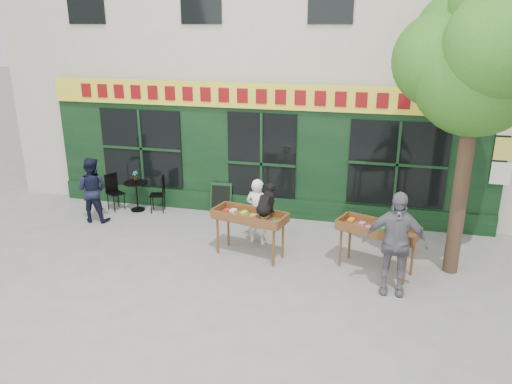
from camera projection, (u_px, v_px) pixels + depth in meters
The scene contains 14 objects.
ground at pixel (236, 254), 10.54m from camera, with size 80.00×80.00×0.00m, color slate.
building at pixel (292, 10), 14.43m from camera, with size 14.00×7.26×10.00m.
street_tree at pixel (481, 55), 8.54m from camera, with size 3.05×2.90×5.60m.
book_cart_center at pixel (250, 219), 10.21m from camera, with size 1.60×0.95×0.99m.
dog at pixel (266, 200), 9.93m from camera, with size 0.34×0.60×0.60m, color black, non-canonical shape.
woman at pixel (257, 212), 10.83m from camera, with size 0.54×0.35×1.48m, color white.
book_cart_right at pixel (378, 232), 9.56m from camera, with size 1.62×1.10×0.99m.
man_right at pixel (395, 243), 8.76m from camera, with size 1.12×0.47×1.91m, color slate.
bistro_table at pixel (136, 190), 12.81m from camera, with size 0.60×0.60×0.76m.
bistro_chair_left at pixel (113, 189), 12.90m from camera, with size 0.49×0.49×0.95m.
bistro_chair_right at pixel (160, 191), 12.73m from camera, with size 0.45×0.44×0.95m.
potted_plant at pixel (135, 177), 12.69m from camera, with size 0.16×0.11×0.31m, color gray.
man_left at pixel (92, 190), 12.07m from camera, with size 0.78×0.61×1.60m, color black.
chalkboard at pixel (221, 198), 12.66m from camera, with size 0.57×0.22×0.79m.
Camera 1 is at (2.75, -9.17, 4.62)m, focal length 35.00 mm.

